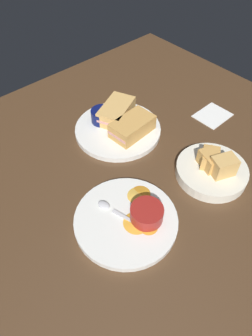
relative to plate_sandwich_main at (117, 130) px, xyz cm
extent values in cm
cube|color=#4C331E|center=(-0.19, 13.92, -2.30)|extent=(110.00, 110.00, 3.00)
cylinder|color=white|center=(0.00, 0.00, 0.00)|extent=(26.33, 26.33, 1.60)
cube|color=tan|center=(-1.89, 4.63, 3.20)|extent=(13.52, 8.53, 4.80)
cube|color=#DB938E|center=(-1.89, 4.63, 3.20)|extent=(13.74, 7.94, 0.80)
cube|color=tan|center=(-3.07, -3.95, 3.20)|extent=(14.97, 12.27, 4.80)
cube|color=#DB938E|center=(-3.07, -3.95, 3.20)|extent=(14.96, 11.82, 0.80)
cylinder|color=#0C144C|center=(1.35, -5.77, 2.80)|extent=(6.69, 6.69, 4.00)
cylinder|color=black|center=(1.35, -5.77, 4.40)|extent=(5.49, 5.49, 0.60)
cube|color=silver|center=(-3.84, 2.30, 1.05)|extent=(3.65, 5.06, 0.40)
ellipsoid|color=silver|center=(-0.87, -2.32, 1.20)|extent=(3.58, 3.88, 0.80)
cylinder|color=white|center=(19.59, 25.84, 0.00)|extent=(24.77, 24.77, 1.60)
cylinder|color=maroon|center=(15.87, 28.94, 2.64)|extent=(7.82, 7.82, 3.68)
cylinder|color=olive|center=(15.87, 28.94, 4.08)|extent=(6.41, 6.41, 0.60)
cube|color=silver|center=(19.83, 24.91, 1.05)|extent=(2.16, 5.52, 0.40)
ellipsoid|color=silver|center=(21.22, 19.58, 1.20)|extent=(2.94, 3.65, 0.80)
cone|color=gold|center=(18.55, 28.34, 1.10)|extent=(7.41, 7.41, 0.60)
cone|color=orange|center=(17.17, 30.97, 1.10)|extent=(6.31, 6.31, 0.60)
cone|color=gold|center=(12.88, 22.92, 1.10)|extent=(6.06, 6.06, 0.60)
cone|color=orange|center=(12.01, 22.89, 1.10)|extent=(7.28, 7.28, 0.60)
cylinder|color=silver|center=(-7.40, 30.14, 0.70)|extent=(19.04, 19.04, 3.00)
cube|color=tan|center=(-7.69, 32.70, 4.78)|extent=(7.22, 6.35, 5.16)
cube|color=tan|center=(-7.88, 28.46, 4.16)|extent=(7.43, 7.00, 3.91)
cube|color=tan|center=(-7.29, 28.93, 4.30)|extent=(5.97, 7.03, 4.20)
cube|color=white|center=(-28.38, 14.83, -0.60)|extent=(11.13, 9.16, 0.40)
camera|label=1|loc=(45.06, 54.38, 62.33)|focal=32.37mm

